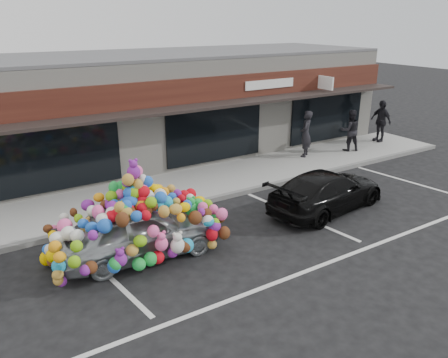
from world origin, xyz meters
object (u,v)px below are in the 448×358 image
toy_car (138,225)px  pedestrian_b (350,130)px  black_sedan (327,191)px  pedestrian_a (306,134)px  pedestrian_c (381,121)px

toy_car → pedestrian_b: 11.68m
black_sedan → pedestrian_a: pedestrian_a is taller
black_sedan → pedestrian_a: 5.18m
pedestrian_b → pedestrian_c: pedestrian_c is taller
pedestrian_c → pedestrian_a: bearing=-86.9°
black_sedan → pedestrian_b: pedestrian_b is taller
pedestrian_a → pedestrian_b: pedestrian_a is taller
pedestrian_a → pedestrian_c: size_ratio=1.00×
toy_car → pedestrian_b: (11.15, 3.49, 0.20)m
pedestrian_c → toy_car: bearing=-70.9°
black_sedan → pedestrian_c: (7.55, 4.24, 0.50)m
black_sedan → pedestrian_a: size_ratio=2.21×
pedestrian_a → pedestrian_b: size_ratio=1.07×
toy_car → black_sedan: (6.00, -0.41, -0.23)m
black_sedan → pedestrian_c: 8.67m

